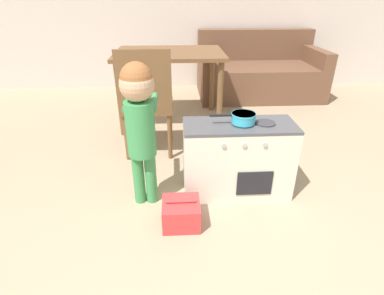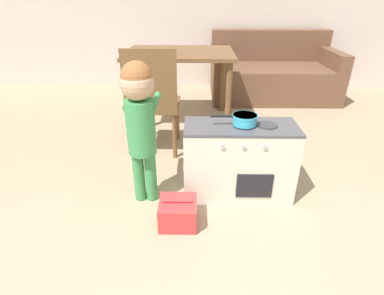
% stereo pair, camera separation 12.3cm
% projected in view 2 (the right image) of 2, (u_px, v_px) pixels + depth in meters
% --- Properties ---
extents(play_kitchen, '(0.73, 0.32, 0.53)m').
position_uv_depth(play_kitchen, '(238.00, 161.00, 2.02)').
color(play_kitchen, silver).
rests_on(play_kitchen, ground_plane).
extents(toy_pot, '(0.30, 0.16, 0.07)m').
position_uv_depth(toy_pot, '(244.00, 119.00, 1.88)').
color(toy_pot, '#38B2D6').
rests_on(toy_pot, play_kitchen).
extents(child_figure, '(0.20, 0.37, 0.94)m').
position_uv_depth(child_figure, '(140.00, 113.00, 1.79)').
color(child_figure, '#3D9351').
rests_on(child_figure, ground_plane).
extents(toy_basket, '(0.23, 0.21, 0.17)m').
position_uv_depth(toy_basket, '(178.00, 213.00, 1.82)').
color(toy_basket, '#D13838').
rests_on(toy_basket, ground_plane).
extents(dining_table, '(1.07, 0.77, 0.74)m').
position_uv_depth(dining_table, '(180.00, 62.00, 3.03)').
color(dining_table, brown).
rests_on(dining_table, ground_plane).
extents(dining_chair_near, '(0.42, 0.42, 0.91)m').
position_uv_depth(dining_chair_near, '(153.00, 100.00, 2.46)').
color(dining_chair_near, brown).
rests_on(dining_chair_near, ground_plane).
extents(couch, '(1.59, 0.92, 0.82)m').
position_uv_depth(couch, '(271.00, 74.00, 3.99)').
color(couch, brown).
rests_on(couch, ground_plane).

